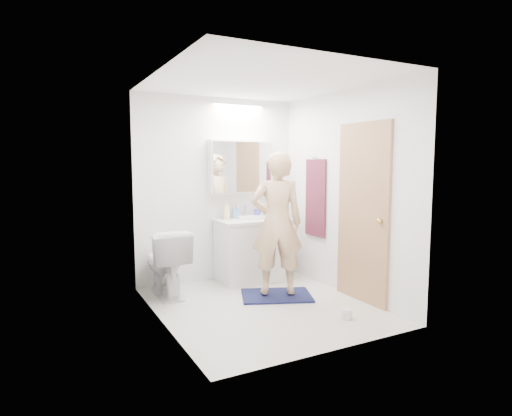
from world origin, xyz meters
TOP-DOWN VIEW (x-y plane):
  - floor at (0.00, 0.00)m, footprint 2.50×2.50m
  - ceiling at (0.00, 0.00)m, footprint 2.50×2.50m
  - wall_back at (0.00, 1.25)m, footprint 2.50×0.00m
  - wall_front at (0.00, -1.25)m, footprint 2.50×0.00m
  - wall_left at (-1.10, 0.00)m, footprint 0.00×2.50m
  - wall_right at (1.10, 0.00)m, footprint 0.00×2.50m
  - vanity_cabinet at (0.37, 0.96)m, footprint 0.90×0.55m
  - countertop at (0.37, 0.96)m, footprint 0.95×0.58m
  - sink_basin at (0.37, 0.99)m, footprint 0.36×0.36m
  - faucet at (0.37, 1.19)m, footprint 0.02×0.02m
  - medicine_cabinet at (0.30, 1.18)m, footprint 0.88×0.14m
  - mirror_panel at (0.30, 1.10)m, footprint 0.84×0.01m
  - toilet at (-0.83, 0.85)m, footprint 0.46×0.79m
  - bath_rug at (0.30, 0.21)m, footprint 0.95×0.82m
  - person at (0.30, 0.21)m, footprint 0.70×0.59m
  - door at (1.08, -0.35)m, footprint 0.04×0.80m
  - door_knob at (1.04, -0.65)m, footprint 0.06×0.06m
  - towel at (1.08, 0.55)m, footprint 0.02×0.42m
  - towel_hook at (1.07, 0.55)m, footprint 0.07×0.02m
  - soap_bottle_a at (0.07, 1.11)m, footprint 0.09×0.10m
  - soap_bottle_b at (0.22, 1.15)m, footprint 0.10×0.10m
  - toothbrush_cup at (0.53, 1.12)m, footprint 0.12×0.12m
  - toilet_paper_roll at (0.56, -0.73)m, footprint 0.11×0.11m

SIDE VIEW (x-z plane):
  - floor at x=0.00m, z-range 0.00..0.00m
  - bath_rug at x=0.30m, z-range 0.00..0.02m
  - toilet_paper_roll at x=0.56m, z-range 0.00..0.10m
  - vanity_cabinet at x=0.37m, z-range 0.00..0.78m
  - toilet at x=-0.83m, z-range 0.00..0.80m
  - countertop at x=0.37m, z-range 0.78..0.82m
  - sink_basin at x=0.37m, z-range 0.82..0.85m
  - person at x=0.30m, z-range 0.05..1.68m
  - toothbrush_cup at x=0.53m, z-range 0.82..0.92m
  - faucet at x=0.37m, z-range 0.82..0.98m
  - soap_bottle_b at x=0.22m, z-range 0.82..1.00m
  - soap_bottle_a at x=0.07m, z-range 0.82..1.05m
  - door_knob at x=1.04m, z-range 0.92..0.98m
  - door at x=1.08m, z-range 0.00..2.00m
  - towel at x=1.08m, z-range 0.60..1.60m
  - wall_back at x=0.00m, z-range -0.05..2.45m
  - wall_front at x=0.00m, z-range -0.05..2.45m
  - wall_left at x=-1.10m, z-range -0.05..2.45m
  - wall_right at x=1.10m, z-range -0.05..2.45m
  - medicine_cabinet at x=0.30m, z-range 1.15..1.85m
  - mirror_panel at x=0.30m, z-range 1.17..1.83m
  - towel_hook at x=1.07m, z-range 1.61..1.63m
  - ceiling at x=0.00m, z-range 2.40..2.40m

